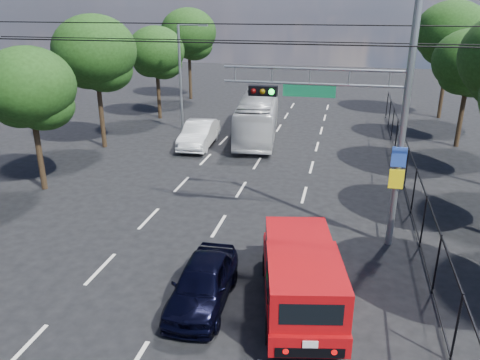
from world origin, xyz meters
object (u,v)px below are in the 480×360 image
(navy_hatchback, at_px, (203,283))
(white_bus, at_px, (258,116))
(white_van, at_px, (199,134))
(signal_mast, at_px, (368,101))
(red_pickup, at_px, (300,275))

(navy_hatchback, xyz_separation_m, white_bus, (-1.94, 18.48, 0.70))
(navy_hatchback, xyz_separation_m, white_van, (-5.05, 15.46, 0.11))
(signal_mast, relative_size, red_pickup, 1.66)
(navy_hatchback, relative_size, white_van, 0.84)
(red_pickup, distance_m, white_van, 16.98)
(red_pickup, bearing_deg, navy_hatchback, -171.74)
(signal_mast, xyz_separation_m, white_van, (-9.42, 10.47, -4.47))
(white_van, bearing_deg, navy_hatchback, -75.16)
(navy_hatchback, bearing_deg, red_pickup, 6.07)
(signal_mast, relative_size, white_bus, 0.97)
(white_bus, bearing_deg, white_van, -142.45)
(white_bus, bearing_deg, signal_mast, -71.56)
(signal_mast, bearing_deg, navy_hatchback, -131.22)
(white_van, bearing_deg, white_bus, 40.97)
(signal_mast, xyz_separation_m, navy_hatchback, (-4.38, -5.00, -4.57))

